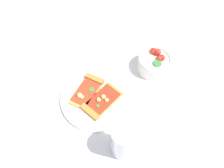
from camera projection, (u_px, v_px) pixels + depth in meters
The scene contains 7 objects.
ground_plane at pixel (114, 93), 0.94m from camera, with size 2.40×2.40×0.00m, color silver.
plate at pixel (97, 98), 0.92m from camera, with size 0.26×0.26×0.01m, color white.
pizza_slice_near at pixel (87, 90), 0.92m from camera, with size 0.09×0.15×0.03m.
pizza_slice_far at pixel (101, 102), 0.89m from camera, with size 0.08×0.15×0.02m.
salad_bowl at pixel (154, 63), 0.97m from camera, with size 0.12×0.12×0.08m.
soda_glass at pixel (124, 142), 0.77m from camera, with size 0.08×0.08×0.13m.
paper_napkin at pixel (77, 51), 1.05m from camera, with size 0.15×0.12×0.00m, color white.
Camera 1 is at (0.30, -0.39, 0.80)m, focal length 41.35 mm.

